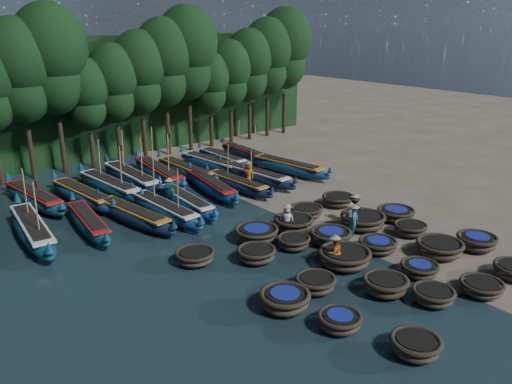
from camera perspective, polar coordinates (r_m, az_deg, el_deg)
ground at (r=28.54m, az=6.48°, el=-4.30°), size 120.00×120.00×0.00m
foliage_wall at (r=46.10m, az=-15.08°, el=10.62°), size 40.00×3.00×10.00m
coracle_1 at (r=19.22m, az=17.77°, el=-16.36°), size 1.84×1.84×0.71m
coracle_2 at (r=22.50m, az=19.60°, el=-11.05°), size 2.19×2.19×0.67m
coracle_3 at (r=23.96m, az=24.36°, el=-9.85°), size 2.28×2.28×0.63m
coracle_5 at (r=19.92m, az=9.54°, el=-14.29°), size 1.93×1.93×0.68m
coracle_6 at (r=22.56m, az=14.57°, el=-10.23°), size 2.01×2.01×0.79m
coracle_7 at (r=24.50m, az=18.18°, el=-8.34°), size 1.90×1.90×0.65m
coracle_8 at (r=26.77m, az=20.24°, el=-5.99°), size 2.73×2.73×0.80m
coracle_9 at (r=28.23m, az=23.92°, el=-5.18°), size 2.48×2.48×0.78m
coracle_10 at (r=20.81m, az=3.31°, el=-12.19°), size 2.13×2.13×0.81m
coracle_11 at (r=22.23m, az=6.83°, el=-10.29°), size 1.83×1.83×0.71m
coracle_12 at (r=24.51m, az=10.09°, el=-7.35°), size 3.02×3.02×0.84m
coracle_13 at (r=26.35m, az=13.75°, el=-5.88°), size 2.25×2.25×0.67m
coracle_14 at (r=28.79m, az=17.24°, el=-4.02°), size 1.84×1.84×0.69m
coracle_15 at (r=24.61m, az=0.05°, el=-7.09°), size 2.28×2.28×0.72m
coracle_16 at (r=25.99m, az=4.35°, el=-5.70°), size 2.09×2.09×0.69m
coracle_17 at (r=26.71m, az=8.53°, el=-5.01°), size 2.55×2.55×0.79m
coracle_18 at (r=29.01m, az=12.11°, el=-3.19°), size 2.95×2.95×0.84m
coracle_19 at (r=30.66m, az=15.69°, el=-2.38°), size 2.29×2.29×0.73m
coracle_20 at (r=24.63m, az=-6.98°, el=-7.30°), size 2.24×2.24×0.66m
coracle_21 at (r=26.78m, az=0.07°, el=-4.74°), size 2.94×2.94×0.77m
coracle_22 at (r=28.11m, az=4.33°, el=-3.57°), size 2.70×2.70×0.81m
coracle_23 at (r=30.07m, az=5.80°, el=-2.20°), size 2.11×2.11×0.71m
coracle_24 at (r=32.25m, az=9.35°, el=-0.87°), size 2.54×2.54×0.71m
long_boat_0 at (r=29.50m, az=-24.19°, el=-3.91°), size 2.36×8.68×3.70m
long_boat_1 at (r=29.65m, az=-18.61°, el=-3.25°), size 2.21×7.46×1.32m
long_boat_2 at (r=29.86m, az=-13.84°, el=-2.59°), size 2.42×7.80×1.38m
long_boat_3 at (r=30.34m, az=-10.45°, el=-1.97°), size 1.71×7.94×3.38m
long_boat_4 at (r=31.56m, az=-8.07°, el=-1.05°), size 1.79×7.57×1.33m
long_boat_5 at (r=34.21m, az=-5.12°, el=0.71°), size 2.68×7.81×1.39m
long_boat_6 at (r=34.69m, az=-2.18°, el=0.97°), size 1.64×7.34×3.12m
long_boat_7 at (r=36.32m, az=-0.13°, el=1.90°), size 2.20×8.07×1.43m
long_boat_8 at (r=38.55m, az=3.68°, el=2.90°), size 2.46×8.16×1.45m
long_boat_9 at (r=34.78m, az=-24.07°, el=-0.57°), size 2.40×8.32×1.47m
long_boat_10 at (r=34.12m, az=-19.25°, el=-0.33°), size 2.29×8.23×1.46m
long_boat_11 at (r=35.39m, az=-16.40°, el=0.69°), size 2.23×8.46×3.61m
long_boat_12 at (r=36.71m, az=-14.07°, el=1.61°), size 1.69×8.98×3.82m
long_boat_13 at (r=37.42m, az=-11.03°, el=2.17°), size 2.56×8.96×3.83m
long_boat_14 at (r=37.91m, az=-8.04°, el=2.46°), size 1.49×8.17×1.44m
long_boat_15 at (r=39.68m, az=-5.22°, el=3.29°), size 2.07×7.82×1.38m
long_boat_16 at (r=41.19m, az=-3.85°, el=3.87°), size 1.48×7.35×1.29m
long_boat_17 at (r=42.70m, az=-1.26°, el=4.47°), size 1.80×7.44×3.16m
fisherman_0 at (r=27.59m, az=3.54°, el=-3.04°), size 0.92×0.97×1.86m
fisherman_1 at (r=27.64m, az=11.14°, el=-3.14°), size 0.77×0.68×1.99m
fisherman_2 at (r=24.10m, az=8.96°, el=-6.73°), size 0.91×0.77×1.83m
fisherman_3 at (r=29.49m, az=11.18°, el=-1.88°), size 1.27×1.18×1.92m
fisherman_4 at (r=28.60m, az=10.72°, el=-2.66°), size 0.89×0.89×1.72m
fisherman_5 at (r=31.95m, az=-9.87°, el=-0.08°), size 0.59×1.69×2.01m
fisherman_6 at (r=35.72m, az=-0.82°, el=2.21°), size 0.75×0.94×1.89m
tree_3 at (r=39.41m, az=-25.49°, el=12.53°), size 4.92×4.92×11.60m
tree_4 at (r=40.01m, az=-22.39°, el=13.98°), size 5.34×5.34×12.58m
tree_5 at (r=41.04m, az=-18.83°, el=10.66°), size 3.68×3.68×8.68m
tree_6 at (r=41.83m, az=-15.96°, el=12.02°), size 4.09×4.09×9.65m
tree_7 at (r=42.74m, az=-13.17°, el=13.30°), size 4.51×4.51×10.63m
tree_8 at (r=43.77m, az=-10.48°, el=14.48°), size 4.92×4.92×11.60m
tree_9 at (r=44.90m, az=-7.89°, el=15.59°), size 5.34×5.34×12.58m
tree_10 at (r=46.39m, az=-5.28°, el=12.44°), size 3.68×3.68×8.68m
tree_11 at (r=47.65m, az=-2.96°, el=13.48°), size 4.09×4.09×9.65m
tree_12 at (r=49.00m, az=-0.76°, el=14.45°), size 4.51×4.51×10.63m
tree_13 at (r=50.42m, az=1.35°, el=15.35°), size 4.92×4.92×11.60m
tree_14 at (r=51.92m, az=3.35°, el=16.17°), size 5.34×5.34×12.58m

